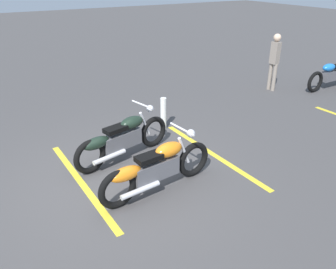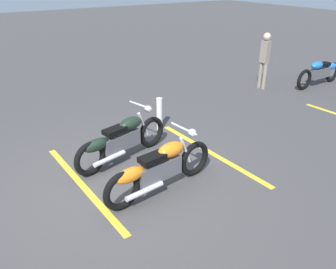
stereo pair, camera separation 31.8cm
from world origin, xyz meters
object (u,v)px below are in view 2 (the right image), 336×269
object	(u,v)px
motorcycle_dark_foreground	(121,140)
bollard_post	(159,114)
bystander_near_row	(264,58)
motorcycle_bright_foreground	(158,168)
motorcycle_row_center	(321,72)

from	to	relation	value
motorcycle_dark_foreground	bollard_post	bearing A→B (deg)	17.49
bystander_near_row	bollard_post	world-z (taller)	bystander_near_row
motorcycle_bright_foreground	motorcycle_row_center	bearing A→B (deg)	9.65
motorcycle_dark_foreground	motorcycle_bright_foreground	bearing A→B (deg)	-101.36
motorcycle_bright_foreground	motorcycle_dark_foreground	bearing A→B (deg)	85.63
motorcycle_row_center	motorcycle_bright_foreground	bearing A→B (deg)	14.80
motorcycle_row_center	bollard_post	xyz separation A→B (m)	(-6.21, -0.04, -0.06)
bystander_near_row	bollard_post	size ratio (longest dim) A/B	2.24
motorcycle_bright_foreground	bystander_near_row	size ratio (longest dim) A/B	1.28
motorcycle_bright_foreground	motorcycle_row_center	distance (m)	7.90
motorcycle_dark_foreground	bystander_near_row	xyz separation A→B (m)	(5.82, 1.72, 0.51)
motorcycle_dark_foreground	bollard_post	xyz separation A→B (m)	(1.43, 0.86, -0.08)
motorcycle_dark_foreground	motorcycle_row_center	size ratio (longest dim) A/B	1.00
motorcycle_bright_foreground	bollard_post	world-z (taller)	motorcycle_bright_foreground
motorcycle_row_center	bystander_near_row	distance (m)	2.06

